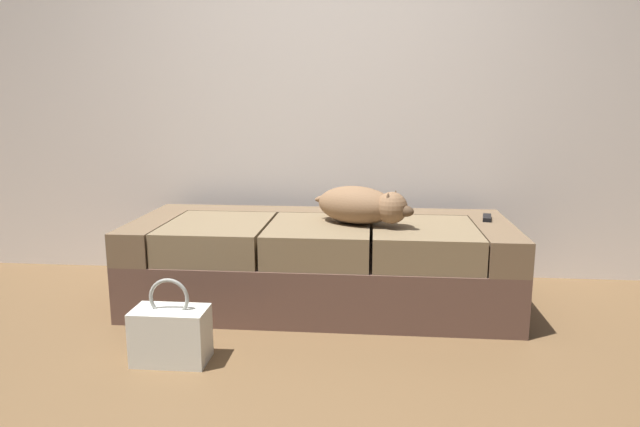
% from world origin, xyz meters
% --- Properties ---
extents(ground_plane, '(10.00, 10.00, 0.00)m').
position_xyz_m(ground_plane, '(0.00, 0.00, 0.00)').
color(ground_plane, brown).
extents(back_wall, '(6.40, 0.10, 2.80)m').
position_xyz_m(back_wall, '(0.00, 1.76, 1.40)').
color(back_wall, white).
rests_on(back_wall, ground).
extents(couch, '(2.06, 0.85, 0.47)m').
position_xyz_m(couch, '(0.00, 1.12, 0.23)').
color(couch, brown).
rests_on(couch, ground).
extents(dog_tan, '(0.56, 0.42, 0.20)m').
position_xyz_m(dog_tan, '(0.22, 1.05, 0.58)').
color(dog_tan, '#846042').
rests_on(dog_tan, couch).
extents(tv_remote, '(0.07, 0.16, 0.02)m').
position_xyz_m(tv_remote, '(0.91, 1.23, 0.48)').
color(tv_remote, black).
rests_on(tv_remote, couch).
extents(handbag, '(0.32, 0.18, 0.38)m').
position_xyz_m(handbag, '(-0.58, 0.33, 0.13)').
color(handbag, white).
rests_on(handbag, ground).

